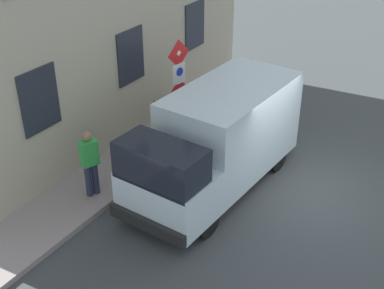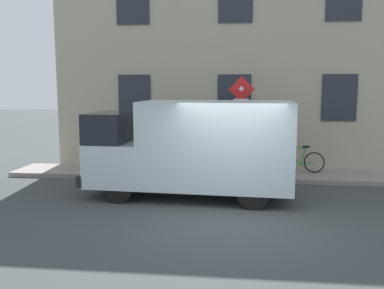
{
  "view_description": "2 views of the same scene",
  "coord_description": "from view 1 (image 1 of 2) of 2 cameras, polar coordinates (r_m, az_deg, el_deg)",
  "views": [
    {
      "loc": [
        -3.61,
        10.72,
        7.51
      ],
      "look_at": [
        2.35,
        1.12,
        1.07
      ],
      "focal_mm": 48.94,
      "sensor_mm": 36.0,
      "label": 1
    },
    {
      "loc": [
        -8.92,
        -0.18,
        2.89
      ],
      "look_at": [
        3.22,
        1.2,
        1.17
      ],
      "focal_mm": 39.12,
      "sensor_mm": 36.0,
      "label": 2
    }
  ],
  "objects": [
    {
      "name": "bicycle_green",
      "position": [
        16.66,
        -0.56,
        4.85
      ],
      "size": [
        0.46,
        1.71,
        0.89
      ],
      "rotation": [
        0.0,
        0.0,
        1.6
      ],
      "color": "black",
      "rests_on": "sidewalk_slab"
    },
    {
      "name": "pedestrian",
      "position": [
        12.54,
        -11.07,
        -1.81
      ],
      "size": [
        0.39,
        0.47,
        1.72
      ],
      "rotation": [
        0.0,
        0.0,
        2.76
      ],
      "color": "#262B47",
      "rests_on": "sidewalk_slab"
    },
    {
      "name": "building_facade",
      "position": [
        14.45,
        -8.24,
        15.03
      ],
      "size": [
        0.75,
        12.24,
        7.84
      ],
      "color": "#ABA38A",
      "rests_on": "ground_plane"
    },
    {
      "name": "sidewalk_slab",
      "position": [
        15.22,
        -3.79,
        0.36
      ],
      "size": [
        1.65,
        14.24,
        0.14
      ],
      "primitive_type": "cube",
      "color": "gray",
      "rests_on": "ground_plane"
    },
    {
      "name": "delivery_van",
      "position": [
        12.7,
        2.83,
        0.55
      ],
      "size": [
        2.3,
        5.44,
        2.5
      ],
      "rotation": [
        0.0,
        0.0,
        1.51
      ],
      "color": "silver",
      "rests_on": "ground_plane"
    },
    {
      "name": "sign_post_stacked",
      "position": [
        14.22,
        -1.46,
        6.9
      ],
      "size": [
        0.2,
        0.55,
        2.92
      ],
      "color": "#474C47",
      "rests_on": "sidewalk_slab"
    },
    {
      "name": "ground_plane",
      "position": [
        13.57,
        11.02,
        -4.52
      ],
      "size": [
        80.0,
        80.0,
        0.0
      ],
      "primitive_type": "plane",
      "color": "#393E40"
    },
    {
      "name": "bicycle_orange",
      "position": [
        15.9,
        -2.52,
        3.55
      ],
      "size": [
        0.46,
        1.72,
        0.89
      ],
      "rotation": [
        0.0,
        0.0,
        1.62
      ],
      "color": "black",
      "rests_on": "sidewalk_slab"
    }
  ]
}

